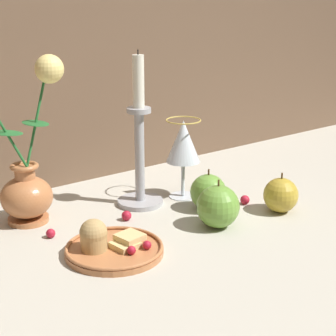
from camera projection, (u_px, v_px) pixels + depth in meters
The scene contains 12 objects.
ground_plane at pixel (152, 226), 1.08m from camera, with size 2.40×2.40×0.00m, color #B7B2A3.
vase at pixel (26, 171), 1.07m from camera, with size 0.18×0.10×0.32m.
plate_with_pastries at pixel (110, 245), 0.96m from camera, with size 0.17×0.17×0.07m.
wine_glass at pixel (183, 144), 1.20m from camera, with size 0.08×0.08×0.17m.
candlestick at pixel (140, 153), 1.16m from camera, with size 0.10×0.10×0.32m.
apple_beside_vase at pixel (281, 195), 1.14m from camera, with size 0.07×0.07×0.08m.
apple_near_glass at pixel (208, 192), 1.15m from camera, with size 0.08×0.08×0.09m.
apple_at_table_edge at pixel (218, 206), 1.07m from camera, with size 0.08×0.08×0.09m.
berry_near_plate at pixel (222, 191), 1.24m from camera, with size 0.02×0.02×0.02m, color #AD192D.
berry_front_center at pixel (51, 233), 1.03m from camera, with size 0.02×0.02×0.02m, color #AD192D.
berry_by_glass_stem at pixel (127, 216), 1.10m from camera, with size 0.02×0.02×0.02m, color #AD192D.
berry_under_candlestick at pixel (245, 200), 1.19m from camera, with size 0.02×0.02×0.02m, color #AD192D.
Camera 1 is at (-0.58, -0.81, 0.43)m, focal length 60.00 mm.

